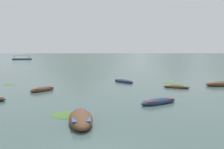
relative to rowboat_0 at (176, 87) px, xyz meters
The scene contains 13 objects.
ground_plane 1480.81m from the rowboat_0, 90.34° to the left, with size 6000.00×6000.00×0.00m, color #425B56.
mountain_1 2019.78m from the rowboat_0, 96.34° to the left, with size 1038.99×1038.99×335.39m, color slate.
mountain_2 2308.43m from the rowboat_0, 74.40° to the left, with size 797.57×797.57×248.65m, color slate.
rowboat_0 is the anchor object (origin of this frame).
rowboat_2 17.07m from the rowboat_0, 124.55° to the right, with size 2.00×4.54×0.79m.
rowboat_3 15.23m from the rowboat_0, behind, with size 2.63×3.19×0.59m.
rowboat_5 6.58m from the rowboat_0, 15.23° to the left, with size 4.66×1.89×0.72m.
rowboat_6 8.15m from the rowboat_0, 135.39° to the left, with size 3.13×3.66×0.54m.
rowboat_7 9.59m from the rowboat_0, 114.03° to the right, with size 3.64×2.83×0.56m.
ferry_1 125.46m from the rowboat_0, 116.60° to the left, with size 10.89×7.12×2.54m.
weed_patch_0 16.27m from the rowboat_0, 131.09° to the right, with size 2.38×2.31×0.14m, color #477033.
weed_patch_1 21.21m from the rowboat_0, 169.89° to the left, with size 2.07×1.15×0.14m, color #477033.
weed_patch_4 4.39m from the rowboat_0, 81.80° to the left, with size 3.44×1.55×0.14m, color #477033.
Camera 1 is at (0.61, -9.39, 4.18)m, focal length 39.79 mm.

